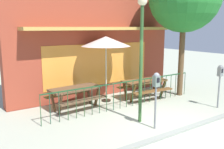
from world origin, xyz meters
TOP-DOWN VIEW (x-y plane):
  - ground at (0.00, 0.00)m, footprint 40.00×40.00m
  - pub_storefront at (0.00, 4.21)m, footprint 7.50×1.25m
  - patio_fence_front at (-0.00, 2.11)m, footprint 6.32×0.04m
  - picnic_table_left at (-1.60, 3.00)m, footprint 1.90×1.50m
  - picnic_table_right at (1.27, 2.60)m, footprint 1.90×1.49m
  - patio_umbrella at (-0.20, 3.17)m, footprint 1.87×1.87m
  - parking_meter_near at (-0.50, 0.12)m, footprint 0.18×0.17m
  - parking_meter_far at (2.70, 0.22)m, footprint 0.18×0.17m
  - street_lamp at (-0.50, 0.77)m, footprint 0.28×0.28m
  - curb_edge at (0.00, -0.44)m, footprint 10.50×0.20m

SIDE VIEW (x-z plane):
  - ground at x=0.00m, z-range 0.00..0.00m
  - curb_edge at x=0.00m, z-range -0.06..0.06m
  - picnic_table_left at x=-1.60m, z-range 0.21..1.01m
  - picnic_table_right at x=1.27m, z-range 0.21..1.01m
  - patio_fence_front at x=0.00m, z-range 0.18..1.15m
  - parking_meter_far at x=2.70m, z-range 0.43..1.99m
  - parking_meter_near at x=-0.50m, z-range 0.44..2.08m
  - patio_umbrella at x=-0.20m, z-range 1.06..3.60m
  - street_lamp at x=-0.50m, z-range 0.59..4.33m
  - pub_storefront at x=0.00m, z-range -0.02..5.56m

